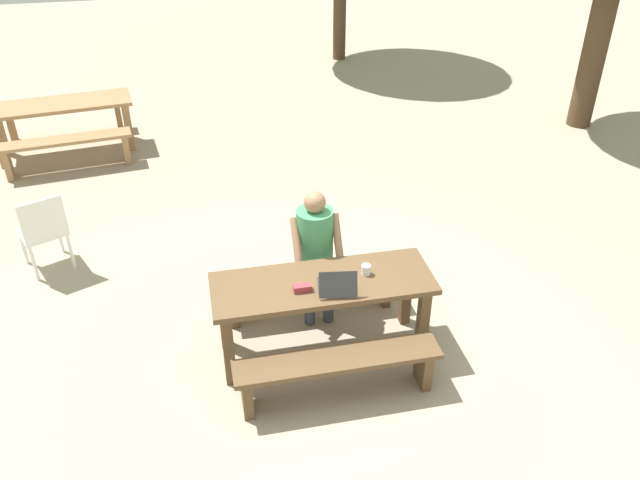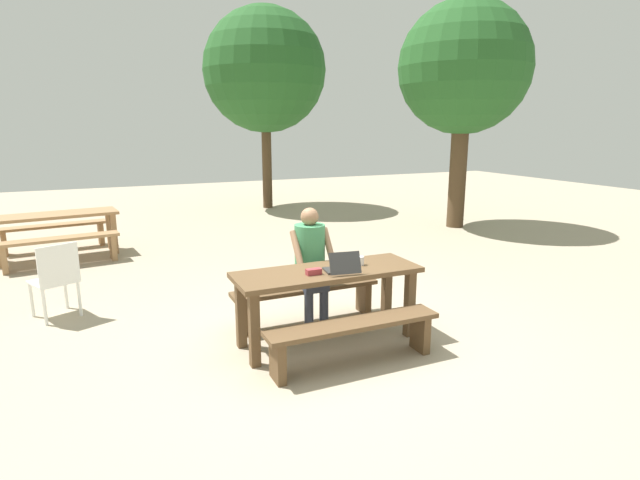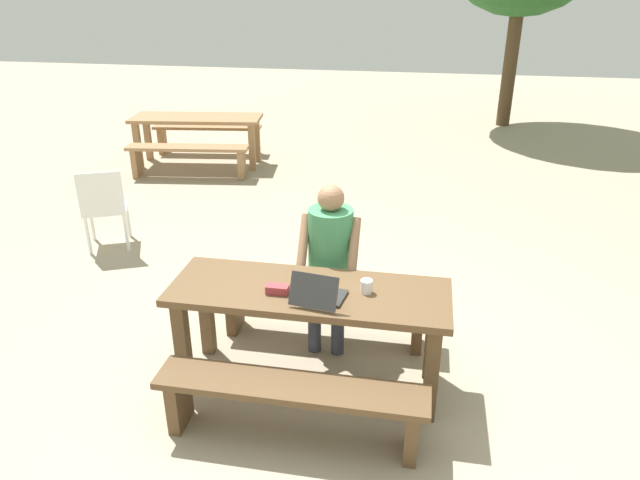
{
  "view_description": "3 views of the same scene",
  "coord_description": "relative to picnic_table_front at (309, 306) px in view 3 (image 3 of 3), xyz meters",
  "views": [
    {
      "loc": [
        -0.93,
        -4.26,
        3.97
      ],
      "look_at": [
        0.03,
        0.25,
        1.01
      ],
      "focal_mm": 36.13,
      "sensor_mm": 36.0,
      "label": 1
    },
    {
      "loc": [
        -2.04,
        -4.36,
        2.17
      ],
      "look_at": [
        0.03,
        0.25,
        1.01
      ],
      "focal_mm": 28.2,
      "sensor_mm": 36.0,
      "label": 2
    },
    {
      "loc": [
        0.69,
        -3.33,
        2.67
      ],
      "look_at": [
        0.03,
        0.25,
        1.01
      ],
      "focal_mm": 32.66,
      "sensor_mm": 36.0,
      "label": 3
    }
  ],
  "objects": [
    {
      "name": "ground_plane",
      "position": [
        0.0,
        0.0,
        -0.63
      ],
      "size": [
        30.0,
        30.0,
        0.0
      ],
      "primitive_type": "plane",
      "color": "tan"
    },
    {
      "name": "bench_far",
      "position": [
        0.0,
        0.57,
        -0.32
      ],
      "size": [
        1.68,
        0.3,
        0.42
      ],
      "color": "brown",
      "rests_on": "ground"
    },
    {
      "name": "picnic_table_front",
      "position": [
        0.0,
        0.0,
        0.0
      ],
      "size": [
        1.88,
        0.66,
        0.76
      ],
      "color": "brown",
      "rests_on": "ground"
    },
    {
      "name": "bench_mid_north",
      "position": [
        -2.79,
        5.51,
        -0.29
      ],
      "size": [
        1.76,
        0.52,
        0.46
      ],
      "rotation": [
        0.0,
        0.0,
        0.13
      ],
      "color": "#9E754C",
      "rests_on": "ground"
    },
    {
      "name": "bench_mid_south",
      "position": [
        -2.63,
        4.27,
        -0.29
      ],
      "size": [
        1.76,
        0.52,
        0.46
      ],
      "rotation": [
        0.0,
        0.0,
        0.13
      ],
      "color": "#9E754C",
      "rests_on": "ground"
    },
    {
      "name": "plastic_chair",
      "position": [
        -2.55,
        1.83,
        -0.16
      ],
      "size": [
        0.58,
        0.58,
        0.89
      ],
      "rotation": [
        0.0,
        0.0,
        3.57
      ],
      "color": "white",
      "rests_on": "ground"
    },
    {
      "name": "laptop",
      "position": [
        0.09,
        -0.14,
        0.18
      ],
      "size": [
        0.35,
        0.35,
        0.22
      ],
      "rotation": [
        0.0,
        0.0,
        3.0
      ],
      "color": "#2D2D2D",
      "rests_on": "picnic_table_front"
    },
    {
      "name": "bench_near",
      "position": [
        0.0,
        -0.57,
        -0.32
      ],
      "size": [
        1.68,
        0.3,
        0.42
      ],
      "color": "brown",
      "rests_on": "ground"
    },
    {
      "name": "small_pouch",
      "position": [
        -0.19,
        -0.09,
        0.16
      ],
      "size": [
        0.15,
        0.07,
        0.06
      ],
      "color": "#993338",
      "rests_on": "picnic_table_front"
    },
    {
      "name": "person_seated",
      "position": [
        0.05,
        0.54,
        0.12
      ],
      "size": [
        0.44,
        0.43,
        1.3
      ],
      "color": "#333847",
      "rests_on": "ground"
    },
    {
      "name": "coffee_mug",
      "position": [
        0.38,
        0.02,
        0.17
      ],
      "size": [
        0.08,
        0.08,
        0.09
      ],
      "color": "white",
      "rests_on": "picnic_table_front"
    },
    {
      "name": "picnic_table_mid",
      "position": [
        -2.71,
        4.89,
        -0.01
      ],
      "size": [
        1.99,
        0.91,
        0.75
      ],
      "rotation": [
        0.0,
        0.0,
        0.13
      ],
      "color": "#9E754C",
      "rests_on": "ground"
    }
  ]
}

